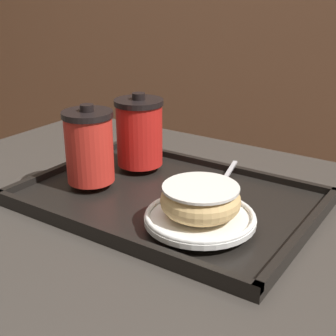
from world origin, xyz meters
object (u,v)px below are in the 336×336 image
at_px(coffee_cup_rear, 139,132).
at_px(donut_chocolate_glazed, 200,200).
at_px(coffee_cup_front, 89,146).
at_px(spoon, 222,182).

distance_m(coffee_cup_rear, donut_chocolate_glazed, 0.26).
relative_size(coffee_cup_front, coffee_cup_rear, 0.99).
height_order(coffee_cup_front, donut_chocolate_glazed, coffee_cup_front).
height_order(coffee_cup_front, spoon, coffee_cup_front).
bearing_deg(coffee_cup_front, donut_chocolate_glazed, -6.26).
distance_m(coffee_cup_front, spoon, 0.24).
distance_m(coffee_cup_front, coffee_cup_rear, 0.12).
distance_m(donut_chocolate_glazed, spoon, 0.15).
xyz_separation_m(coffee_cup_front, spoon, (0.20, 0.11, -0.06)).
relative_size(coffee_cup_rear, spoon, 0.89).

